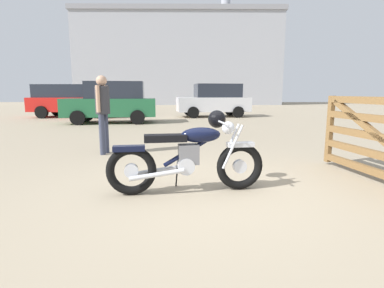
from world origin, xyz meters
name	(u,v)px	position (x,y,z in m)	size (l,w,h in m)	color
ground_plane	(213,193)	(0.00, 0.00, 0.00)	(80.00, 80.00, 0.00)	gray
vintage_motorcycle	(190,155)	(-0.30, 0.08, 0.49)	(2.07, 0.74, 1.07)	black
bystander	(102,106)	(-2.17, 2.59, 1.02)	(0.30, 0.45, 1.66)	#383D51
dark_sedan_left	(74,100)	(-6.63, 12.65, 0.94)	(4.72, 2.01, 1.74)	black
pale_sedan_back	(112,102)	(-3.76, 9.44, 0.92)	(4.07, 2.18, 1.78)	black
white_estate_far	(214,100)	(0.94, 12.88, 0.92)	(4.09, 2.23, 1.78)	black
industrial_building	(179,61)	(-1.82, 34.84, 5.19)	(22.91, 12.06, 19.58)	#9EA0A8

